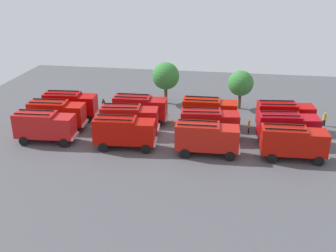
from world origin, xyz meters
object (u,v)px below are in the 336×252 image
at_px(fire_truck_4, 57,113).
at_px(traffic_cone_0, 172,122).
at_px(fire_truck_7, 288,127).
at_px(firefighter_2, 249,126).
at_px(tree_0, 166,76).
at_px(fire_truck_6, 209,123).
at_px(fire_truck_10, 209,111).
at_px(fire_truck_3, 293,141).
at_px(fire_truck_1, 124,131).
at_px(fire_truck_5, 129,118).
at_px(fire_truck_9, 140,108).
at_px(fire_truck_11, 285,115).
at_px(firefighter_1, 104,104).
at_px(firefighter_0, 325,119).
at_px(fire_truck_8, 70,104).
at_px(fire_truck_2, 207,137).
at_px(tree_1, 241,83).
at_px(fire_truck_0, 44,126).

xyz_separation_m(fire_truck_4, traffic_cone_0, (14.43, 4.04, -1.80)).
xyz_separation_m(fire_truck_7, firefighter_2, (-4.33, 2.56, -1.23)).
bearing_deg(tree_0, fire_truck_6, -59.48).
bearing_deg(fire_truck_10, tree_0, 129.41).
distance_m(fire_truck_4, traffic_cone_0, 15.09).
distance_m(fire_truck_6, fire_truck_7, 9.23).
relative_size(fire_truck_3, fire_truck_4, 0.99).
distance_m(fire_truck_1, fire_truck_5, 4.09).
bearing_deg(fire_truck_1, fire_truck_9, 85.44).
bearing_deg(fire_truck_7, fire_truck_5, 174.82).
distance_m(fire_truck_5, fire_truck_11, 19.73).
bearing_deg(fire_truck_5, firefighter_1, 121.29).
bearing_deg(fire_truck_11, fire_truck_6, -161.28).
relative_size(firefighter_0, firefighter_1, 1.03).
distance_m(fire_truck_1, fire_truck_8, 12.62).
bearing_deg(firefighter_1, firefighter_0, -161.27).
height_order(fire_truck_2, fire_truck_4, same).
relative_size(fire_truck_6, fire_truck_11, 1.00).
xyz_separation_m(fire_truck_7, fire_truck_10, (-9.49, 4.04, 0.00)).
bearing_deg(fire_truck_3, fire_truck_5, 166.56).
xyz_separation_m(fire_truck_6, fire_truck_7, (9.22, 0.20, 0.00)).
height_order(fire_truck_9, traffic_cone_0, fire_truck_9).
height_order(fire_truck_11, tree_1, tree_1).
relative_size(fire_truck_6, firefighter_2, 4.47).
bearing_deg(fire_truck_2, fire_truck_1, 177.11).
bearing_deg(tree_0, firefighter_1, -150.35).
bearing_deg(fire_truck_7, traffic_cone_0, 158.54).
relative_size(fire_truck_2, fire_truck_9, 1.00).
bearing_deg(fire_truck_10, fire_truck_0, -157.92).
relative_size(fire_truck_0, firefighter_0, 4.08).
bearing_deg(fire_truck_10, fire_truck_11, -1.22).
bearing_deg(fire_truck_10, fire_truck_9, -179.57).
bearing_deg(fire_truck_5, fire_truck_11, 6.93).
bearing_deg(fire_truck_6, fire_truck_2, -96.14).
bearing_deg(firefighter_1, fire_truck_3, 175.51).
xyz_separation_m(tree_1, traffic_cone_0, (-8.89, -7.70, -3.51)).
xyz_separation_m(firefighter_0, tree_0, (-22.25, 5.80, 3.27)).
height_order(fire_truck_4, firefighter_0, fire_truck_4).
xyz_separation_m(fire_truck_7, firefighter_0, (5.61, 6.57, -1.14)).
relative_size(fire_truck_5, fire_truck_6, 1.00).
height_order(fire_truck_3, fire_truck_5, same).
bearing_deg(traffic_cone_0, fire_truck_0, -150.12).
xyz_separation_m(fire_truck_4, tree_1, (23.32, 11.74, 1.71)).
height_order(fire_truck_2, fire_truck_10, same).
bearing_deg(firefighter_0, fire_truck_1, -84.60).
xyz_separation_m(fire_truck_9, traffic_cone_0, (4.34, 0.22, -1.80)).
bearing_deg(fire_truck_5, traffic_cone_0, 35.85).
bearing_deg(fire_truck_10, firefighter_0, 8.30).
height_order(fire_truck_4, traffic_cone_0, fire_truck_4).
bearing_deg(firefighter_1, fire_truck_4, 84.44).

